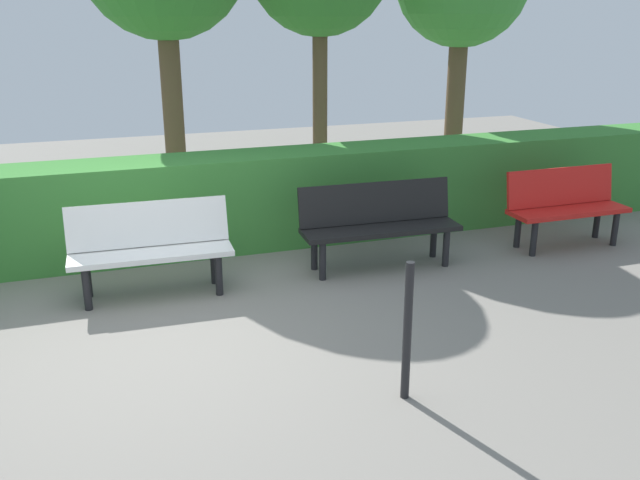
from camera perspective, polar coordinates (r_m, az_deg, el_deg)
name	(u,v)px	position (r m, az deg, el deg)	size (l,w,h in m)	color
ground_plane	(173,338)	(5.82, -12.06, -7.95)	(19.05, 19.05, 0.00)	gray
bench_red	(565,204)	(8.19, 19.59, 2.84)	(1.37, 0.46, 0.86)	red
bench_black	(379,221)	(7.10, 4.87, 1.58)	(1.65, 0.52, 0.86)	black
bench_white	(150,245)	(6.57, -13.83, -0.38)	(1.49, 0.52, 0.86)	white
hedge_row	(242,201)	(7.73, -6.45, 3.24)	(15.05, 0.70, 1.04)	#387F33
railing_post_mid	(407,332)	(4.71, 7.22, -7.53)	(0.06, 0.06, 1.00)	black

